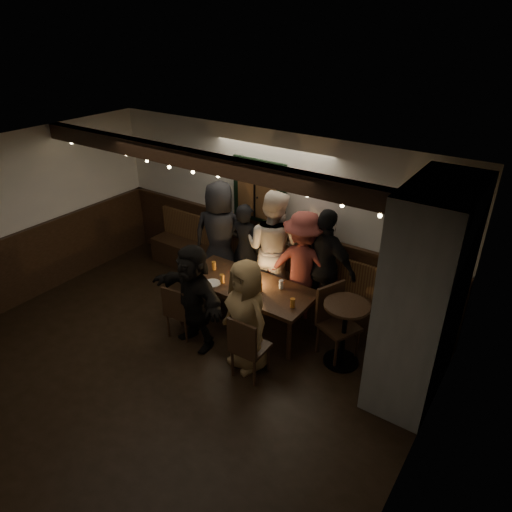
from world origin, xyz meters
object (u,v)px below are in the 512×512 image
Objects in this scene: dining_table at (248,288)px; person_d at (303,266)px; chair_near_left at (179,309)px; chair_near_right at (247,345)px; high_top at (345,326)px; person_g at (246,316)px; person_a at (220,236)px; person_b at (245,249)px; person_f at (194,297)px; person_c at (273,248)px; person_e at (325,267)px; chair_end at (334,317)px.

person_d is at bearing 53.55° from dining_table.
dining_table is 1.01m from chair_near_left.
chair_near_left is 1.26m from chair_near_right.
high_top is 0.60× the size of person_g.
dining_table is 0.87m from person_g.
person_g is at bearing 3.42° from chair_near_left.
chair_near_left is at bearing 82.95° from person_a.
person_b is 1.09m from person_d.
person_d reaches higher than person_g.
high_top is 0.60× the size of person_f.
dining_table is 2.15× the size of chair_near_right.
person_f is (0.68, -1.43, -0.15)m from person_a.
person_f is at bearing 170.21° from chair_near_right.
person_e is at bearing 175.23° from person_c.
person_b is at bearing 128.01° from dining_table.
dining_table is 1.49m from high_top.
person_a is 1.83m from person_e.
person_g is at bearing 13.75° from person_f.
chair_near_left is 1.69m from person_c.
person_d is at bearing 25.31° from person_e.
person_f is at bearing 92.90° from person_a.
person_f is at bearing 74.77° from person_c.
chair_near_right is at bearing 1.59° from person_f.
chair_near_right is 0.90× the size of chair_end.
person_d reaches higher than chair_near_left.
person_a is 1.53m from person_d.
chair_near_right is 0.49× the size of person_c.
chair_near_left is 1.56m from person_b.
person_a reaches higher than chair_end.
chair_end is 1.19m from person_g.
person_g is (-0.32, -1.48, -0.11)m from person_e.
person_g reaches higher than chair_end.
person_b is (-0.59, 0.76, 0.13)m from dining_table.
person_d is 1.66m from person_f.
person_e is (0.80, 0.76, 0.24)m from dining_table.
dining_table reaches higher than chair_near_left.
chair_near_right is 1.73m from person_e.
dining_table is at bearing 76.63° from person_f.
chair_near_left is at bearing 56.60° from person_e.
person_g is (1.08, -1.47, -0.00)m from person_b.
person_c is 0.88m from person_e.
chair_end is 1.10× the size of high_top.
chair_near_left is at bearing -159.33° from person_g.
chair_near_left is 2.14m from person_e.
dining_table is at bearing 123.90° from person_a.
person_a is at bearing -16.71° from person_d.
person_b reaches higher than chair_end.
chair_near_right is 0.51× the size of person_e.
person_f reaches higher than chair_near_right.
person_f is (0.27, 0.03, 0.29)m from chair_near_left.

